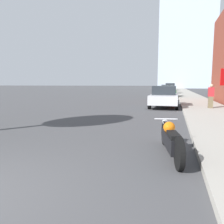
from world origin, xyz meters
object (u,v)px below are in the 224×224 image
(parked_car_green, at_px, (167,91))
(parked_car_red, at_px, (170,88))
(motorcycle, at_px, (171,139))
(pedestrian, at_px, (211,96))
(parked_car_black, at_px, (172,87))
(parked_car_white, at_px, (170,89))
(parked_car_silver, at_px, (164,97))

(parked_car_green, relative_size, parked_car_red, 1.18)
(parked_car_green, bearing_deg, parked_car_red, 84.39)
(motorcycle, height_order, parked_car_red, parked_car_red)
(motorcycle, height_order, pedestrian, pedestrian)
(parked_car_black, bearing_deg, parked_car_white, -90.84)
(parked_car_silver, relative_size, parked_car_black, 1.06)
(parked_car_red, bearing_deg, motorcycle, -91.78)
(pedestrian, bearing_deg, parked_car_white, 97.14)
(motorcycle, bearing_deg, parked_car_white, 80.16)
(parked_car_green, xyz_separation_m, parked_car_white, (0.13, 10.28, 0.08))
(parked_car_white, bearing_deg, parked_car_red, 88.23)
(parked_car_silver, relative_size, pedestrian, 2.89)
(motorcycle, xyz_separation_m, parked_car_white, (-0.61, 33.72, 0.50))
(parked_car_black, bearing_deg, parked_car_silver, -90.79)
(pedestrian, bearing_deg, motorcycle, -103.27)
(parked_car_silver, xyz_separation_m, parked_car_white, (0.00, 22.69, 0.10))
(parked_car_silver, height_order, pedestrian, pedestrian)
(parked_car_green, xyz_separation_m, pedestrian, (3.10, -13.44, 0.12))
(motorcycle, bearing_deg, parked_car_green, 80.94)
(parked_car_white, xyz_separation_m, pedestrian, (2.97, -23.72, 0.04))
(pedestrian, bearing_deg, parked_car_silver, 160.81)
(motorcycle, distance_m, parked_car_white, 33.73)
(parked_car_green, xyz_separation_m, parked_car_black, (0.17, 33.27, 0.08))
(parked_car_silver, relative_size, parked_car_red, 1.16)
(parked_car_silver, bearing_deg, motorcycle, -86.31)
(parked_car_white, bearing_deg, motorcycle, -91.58)
(motorcycle, distance_m, parked_car_green, 23.46)
(parked_car_red, xyz_separation_m, pedestrian, (3.14, -34.78, 0.11))
(parked_car_green, relative_size, pedestrian, 2.94)
(parked_car_green, relative_size, parked_car_white, 1.14)
(parked_car_silver, height_order, parked_car_black, parked_car_black)
(motorcycle, bearing_deg, parked_car_black, 79.70)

